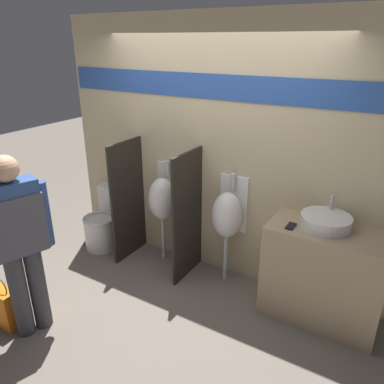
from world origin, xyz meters
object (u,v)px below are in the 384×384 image
(toilet, at_px, (104,223))
(shopping_bag, at_px, (5,307))
(cell_phone, at_px, (291,226))
(urinal_far, at_px, (228,215))
(urinal_near_counter, at_px, (163,199))
(sink_basin, at_px, (326,221))
(person_in_vest, at_px, (18,236))

(toilet, distance_m, shopping_bag, 1.56)
(cell_phone, bearing_deg, shopping_bag, -144.86)
(toilet, bearing_deg, urinal_far, 5.25)
(urinal_near_counter, xyz_separation_m, shopping_bag, (-0.57, -1.68, -0.58))
(sink_basin, relative_size, urinal_far, 0.37)
(sink_basin, xyz_separation_m, person_in_vest, (-2.10, -1.53, -0.02))
(urinal_near_counter, bearing_deg, toilet, -169.58)
(cell_phone, xyz_separation_m, urinal_far, (-0.71, 0.21, -0.15))
(shopping_bag, bearing_deg, cell_phone, 35.14)
(sink_basin, xyz_separation_m, urinal_near_counter, (-1.78, 0.05, -0.20))
(urinal_near_counter, bearing_deg, shopping_bag, -108.80)
(sink_basin, height_order, urinal_near_counter, urinal_near_counter)
(cell_phone, height_order, toilet, cell_phone)
(urinal_near_counter, bearing_deg, urinal_far, 0.00)
(toilet, distance_m, person_in_vest, 1.65)
(person_in_vest, bearing_deg, shopping_bag, 129.87)
(sink_basin, xyz_separation_m, cell_phone, (-0.26, -0.15, -0.05))
(urinal_near_counter, height_order, shopping_bag, urinal_near_counter)
(toilet, relative_size, person_in_vest, 0.54)
(urinal_near_counter, distance_m, urinal_far, 0.81)
(urinal_near_counter, relative_size, person_in_vest, 0.72)
(sink_basin, bearing_deg, shopping_bag, -145.29)
(cell_phone, height_order, urinal_far, urinal_far)
(sink_basin, xyz_separation_m, toilet, (-2.60, -0.10, -0.67))
(cell_phone, xyz_separation_m, toilet, (-2.34, 0.06, -0.62))
(sink_basin, relative_size, person_in_vest, 0.26)
(person_in_vest, relative_size, shopping_bag, 3.26)
(cell_phone, height_order, shopping_bag, cell_phone)
(cell_phone, xyz_separation_m, shopping_bag, (-2.10, -1.48, -0.73))
(urinal_far, distance_m, shopping_bag, 2.26)
(urinal_far, bearing_deg, person_in_vest, -125.51)
(urinal_near_counter, relative_size, shopping_bag, 2.36)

